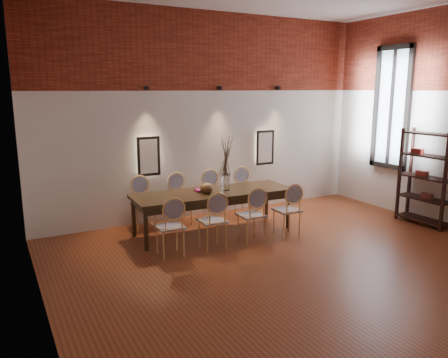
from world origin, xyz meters
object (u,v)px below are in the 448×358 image
shelving_rack (426,178)px  chair_far_b (180,200)px  chair_near_d (287,210)px  dining_table (213,212)px  chair_near_b (212,220)px  chair_far_d (246,192)px  chair_near_a (170,226)px  chair_far_a (143,204)px  book (202,190)px  chair_near_c (251,215)px  bowl (207,188)px  vase (226,182)px  chair_far_c (214,196)px

shelving_rack → chair_far_b: bearing=149.5°
chair_near_d → dining_table: bearing=145.4°
chair_near_b → chair_far_d: size_ratio=1.00×
chair_near_a → chair_far_a: 1.48m
book → chair_near_c: bearing=-62.5°
chair_near_a → bowl: chair_near_a is taller
chair_near_c → chair_far_b: 1.64m
dining_table → shelving_rack: size_ratio=1.59×
dining_table → book: size_ratio=10.98×
chair_near_c → book: (-0.47, 0.90, 0.30)m
chair_near_d → vase: size_ratio=3.13×
chair_near_b → vase: (0.64, 0.71, 0.43)m
chair_near_b → chair_near_d: size_ratio=1.00×
chair_near_d → bowl: (-1.19, 0.74, 0.37)m
chair_near_c → vase: 0.86m
vase → bowl: bearing=-175.3°
chair_near_a → chair_far_b: same height
chair_far_b → chair_near_b: bearing=90.0°
chair_far_b → chair_far_c: bearing=180.0°
chair_near_a → chair_near_c: 1.43m
shelving_rack → chair_near_b: bearing=167.9°
vase → bowl: size_ratio=1.25×
chair_far_a → chair_far_d: (2.14, -0.09, 0.00)m
chair_near_b → chair_near_d: bearing=-0.0°
chair_near_a → chair_far_c: (1.49, 1.42, 0.00)m
book → shelving_rack: size_ratio=0.14×
chair_far_c → book: size_ratio=3.62×
chair_near_d → book: bearing=144.2°
chair_near_b → chair_near_d: 1.43m
chair_far_b → chair_far_d: size_ratio=1.00×
bowl → shelving_rack: bearing=-19.8°
chair_near_a → chair_far_d: size_ratio=1.00×
chair_near_b → book: chair_near_b is taller
chair_near_a → bowl: 1.21m
dining_table → chair_near_a: chair_near_a is taller
chair_far_a → chair_far_c: (1.43, -0.06, 0.00)m
chair_near_d → chair_far_b: (-1.36, 1.54, 0.00)m
book → chair_near_d: bearing=-38.2°
chair_far_a → chair_near_b: bearing=115.8°
chair_near_d → shelving_rack: bearing=-11.5°
chair_near_d → chair_far_d: size_ratio=1.00×
chair_near_a → shelving_rack: bearing=-6.5°
dining_table → chair_near_b: bearing=-115.8°
chair_near_d → shelving_rack: shelving_rack is taller
dining_table → vase: bearing=-0.0°
dining_table → vase: size_ratio=9.52×
dining_table → chair_far_a: (-1.04, 0.78, 0.09)m
dining_table → chair_near_d: size_ratio=3.04×
dining_table → shelving_rack: bearing=-18.7°
chair_near_b → book: size_ratio=3.62×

